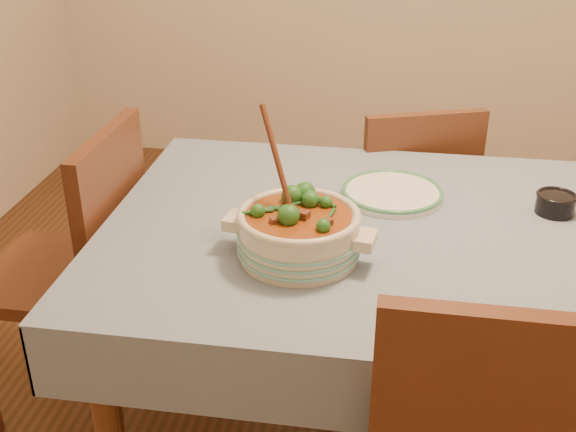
% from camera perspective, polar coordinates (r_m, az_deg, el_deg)
% --- Properties ---
extents(dining_table, '(1.68, 1.08, 0.76)m').
position_cam_1_polar(dining_table, '(1.91, 10.99, -3.69)').
color(dining_table, brown).
rests_on(dining_table, floor).
extents(stew_casserole, '(0.37, 0.32, 0.34)m').
position_cam_1_polar(stew_casserole, '(1.69, 0.85, -1.07)').
color(stew_casserole, beige).
rests_on(stew_casserole, dining_table).
extents(white_plate, '(0.36, 0.36, 0.02)m').
position_cam_1_polar(white_plate, '(2.03, 8.24, 1.84)').
color(white_plate, white).
rests_on(white_plate, dining_table).
extents(condiment_bowl, '(0.13, 0.13, 0.06)m').
position_cam_1_polar(condiment_bowl, '(2.04, 20.40, 1.03)').
color(condiment_bowl, black).
rests_on(condiment_bowl, dining_table).
extents(chair_far, '(0.52, 0.52, 0.87)m').
position_cam_1_polar(chair_far, '(2.60, 9.48, 0.88)').
color(chair_far, '#5B311C').
rests_on(chair_far, floor).
extents(chair_left, '(0.44, 0.44, 0.94)m').
position_cam_1_polar(chair_left, '(2.23, -15.88, -3.37)').
color(chair_left, '#5B311C').
rests_on(chair_left, floor).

